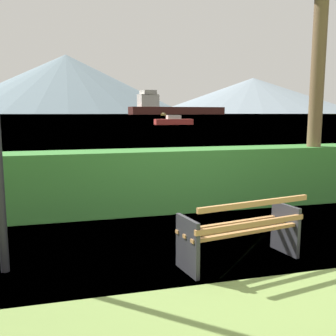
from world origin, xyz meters
The scene contains 8 objects.
ground_plane centered at (0.00, 0.00, 0.00)m, with size 1400.00×1400.00×0.00m, color olive.
water_surface centered at (0.00, 309.49, 0.00)m, with size 620.00×620.00×0.00m, color #6B8EA3.
park_bench centered at (0.01, -0.06, 0.42)m, with size 1.67×0.85×0.87m.
hedge_row centered at (0.00, 2.79, 0.60)m, with size 8.43×0.81×1.19m, color #387A33.
cargo_ship_large centered at (83.45, 307.14, 5.49)m, with size 86.16×25.87×19.64m.
fishing_boat_near centered at (13.91, 52.42, 0.54)m, with size 5.88×1.90×1.46m.
sailboat_mid centered at (53.39, 214.43, 0.62)m, with size 4.05×4.71×1.63m.
distant_hills centered at (30.38, 598.32, 36.60)m, with size 826.06×373.15×88.13m.
Camera 1 is at (-2.07, -4.27, 1.91)m, focal length 40.44 mm.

